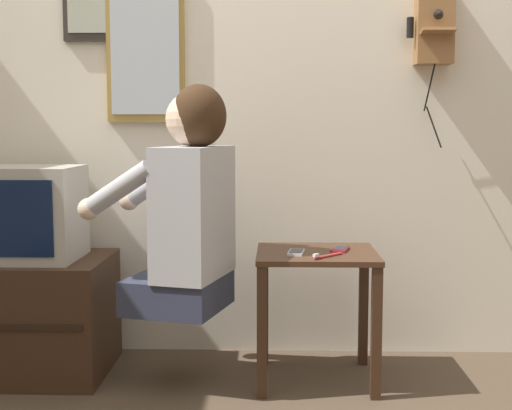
{
  "coord_description": "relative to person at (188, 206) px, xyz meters",
  "views": [
    {
      "loc": [
        0.14,
        -2.27,
        1.06
      ],
      "look_at": [
        0.06,
        0.61,
        0.75
      ],
      "focal_mm": 50.0,
      "sensor_mm": 36.0,
      "label": 1
    }
  ],
  "objects": [
    {
      "name": "wall_back",
      "position": [
        0.22,
        0.5,
        0.53
      ],
      "size": [
        6.8,
        0.05,
        2.55
      ],
      "color": "silver",
      "rests_on": "ground_plane"
    },
    {
      "name": "side_table",
      "position": [
        0.53,
        0.08,
        -0.32
      ],
      "size": [
        0.5,
        0.47,
        0.55
      ],
      "color": "#422819",
      "rests_on": "ground_plane"
    },
    {
      "name": "person",
      "position": [
        0.0,
        0.0,
        0.0
      ],
      "size": [
        0.61,
        0.54,
        0.92
      ],
      "rotation": [
        0.0,
        0.0,
        1.31
      ],
      "color": "#2D3347",
      "rests_on": "ground_plane"
    },
    {
      "name": "tv_stand",
      "position": [
        -0.71,
        0.14,
        -0.5
      ],
      "size": [
        0.68,
        0.54,
        0.51
      ],
      "color": "#382316",
      "rests_on": "ground_plane"
    },
    {
      "name": "television",
      "position": [
        -0.73,
        0.12,
        -0.05
      ],
      "size": [
        0.5,
        0.39,
        0.4
      ],
      "color": "#ADA89E",
      "rests_on": "tv_stand"
    },
    {
      "name": "wall_phone_antique",
      "position": [
        1.06,
        0.42,
        0.78
      ],
      "size": [
        0.2,
        0.19,
        0.78
      ],
      "color": "olive"
    },
    {
      "name": "wall_mirror",
      "position": [
        -0.24,
        0.46,
        0.68
      ],
      "size": [
        0.36,
        0.03,
        0.68
      ],
      "color": "olive"
    },
    {
      "name": "cell_phone_held",
      "position": [
        0.44,
        0.02,
        -0.19
      ],
      "size": [
        0.08,
        0.13,
        0.01
      ],
      "rotation": [
        0.0,
        0.0,
        -0.13
      ],
      "color": "silver",
      "rests_on": "side_table"
    },
    {
      "name": "cell_phone_spare",
      "position": [
        0.63,
        0.1,
        -0.19
      ],
      "size": [
        0.09,
        0.14,
        0.01
      ],
      "rotation": [
        0.0,
        0.0,
        -0.28
      ],
      "color": "maroon",
      "rests_on": "side_table"
    },
    {
      "name": "toothbrush",
      "position": [
        0.56,
        -0.06,
        -0.19
      ],
      "size": [
        0.13,
        0.13,
        0.02
      ],
      "rotation": [
        0.0,
        0.0,
        2.39
      ],
      "color": "#D83F4C",
      "rests_on": "side_table"
    }
  ]
}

